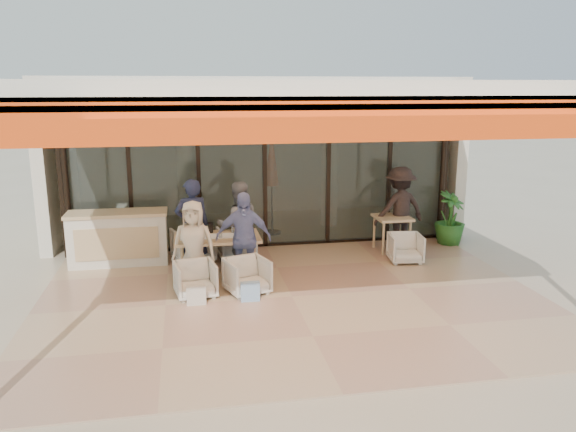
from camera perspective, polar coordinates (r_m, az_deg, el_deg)
name	(u,v)px	position (r m, az deg, el deg)	size (l,w,h in m)	color
ground	(292,298)	(9.15, 0.41, -8.32)	(70.00, 70.00, 0.00)	#C6B293
terrace_floor	(292,298)	(9.15, 0.41, -8.29)	(8.00, 6.00, 0.01)	tan
terrace_structure	(296,92)	(8.26, 0.81, 12.45)	(8.00, 6.00, 3.40)	silver
glass_storefront	(265,172)	(11.61, -2.38, 4.46)	(8.08, 0.10, 3.20)	#9EADA3
interior_block	(251,133)	(13.82, -3.75, 8.46)	(9.05, 3.62, 3.52)	silver
host_counter	(119,238)	(11.10, -16.84, -2.15)	(1.85, 0.65, 1.04)	silver
dining_table	(217,239)	(10.03, -7.24, -2.37)	(1.50, 0.90, 0.93)	tan
chair_far_left	(193,243)	(11.01, -9.64, -2.77)	(0.71, 0.67, 0.73)	white
chair_far_right	(236,242)	(11.05, -5.28, -2.65)	(0.69, 0.64, 0.71)	white
chair_near_left	(195,278)	(9.21, -9.40, -6.23)	(0.63, 0.59, 0.64)	white
chair_near_right	(247,274)	(9.25, -4.17, -5.94)	(0.64, 0.60, 0.66)	white
diner_navy	(192,225)	(10.40, -9.69, -0.91)	(0.63, 0.41, 1.72)	#1A233A
diner_grey	(238,225)	(10.45, -5.07, -0.93)	(0.80, 0.62, 1.64)	slate
diner_cream	(194,244)	(9.56, -9.56, -2.85)	(0.73, 0.47, 1.49)	beige
diner_periwinkle	(243,238)	(9.59, -4.55, -2.28)	(0.94, 0.39, 1.61)	#6A7BB1
tote_bag_cream	(196,296)	(8.89, -9.30, -8.00)	(0.30, 0.10, 0.34)	silver
tote_bag_blue	(250,292)	(8.93, -3.86, -7.73)	(0.30, 0.10, 0.34)	#99BFD8
side_table	(392,221)	(11.65, 10.54, -0.55)	(0.70, 0.70, 0.74)	tan
side_chair	(406,247)	(11.06, 11.85, -3.09)	(0.61, 0.57, 0.63)	white
standing_woman	(400,209)	(11.81, 11.26, 0.75)	(1.12, 0.65, 1.74)	black
potted_palm	(450,218)	(12.47, 16.15, -0.23)	(0.65, 0.65, 1.16)	#1E5919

